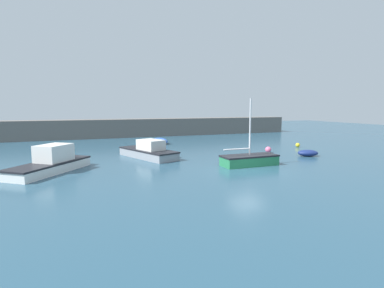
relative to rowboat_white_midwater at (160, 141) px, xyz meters
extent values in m
cube|color=#284C60|center=(1.61, -17.28, -0.46)|extent=(120.00, 120.00, 0.20)
cube|color=#66605B|center=(1.61, 10.12, 0.97)|extent=(46.06, 3.27, 2.66)
ellipsoid|color=#2D56B7|center=(0.00, 0.00, 0.00)|extent=(1.95, 3.08, 0.72)
cube|color=gray|center=(-3.69, -9.23, -0.05)|extent=(4.23, 6.68, 0.63)
cube|color=black|center=(-3.69, -9.23, 0.33)|extent=(4.32, 6.81, 0.12)
cube|color=silver|center=(-3.52, -9.68, 0.77)|extent=(2.31, 2.77, 1.00)
cube|color=#287A4C|center=(2.79, -15.67, -0.01)|extent=(4.36, 1.69, 0.70)
cube|color=black|center=(2.79, -15.67, 0.40)|extent=(4.44, 1.72, 0.12)
cylinder|color=silver|center=(2.79, -15.67, 2.56)|extent=(0.12, 0.12, 4.45)
cylinder|color=silver|center=(1.67, -15.67, 0.97)|extent=(2.23, 0.11, 0.10)
cube|color=white|center=(-11.40, -12.79, -0.06)|extent=(5.44, 6.15, 0.59)
cube|color=black|center=(-11.40, -12.79, 0.29)|extent=(5.55, 6.27, 0.12)
cube|color=silver|center=(-11.11, -12.43, 0.88)|extent=(2.71, 2.81, 1.29)
ellipsoid|color=navy|center=(10.17, -13.88, -0.07)|extent=(2.14, 1.75, 0.58)
sphere|color=#EA668C|center=(8.06, -10.76, -0.07)|extent=(0.59, 0.59, 0.59)
sphere|color=yellow|center=(13.56, -8.59, -0.13)|extent=(0.47, 0.47, 0.47)
camera|label=1|loc=(-9.66, -35.25, 4.17)|focal=28.00mm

